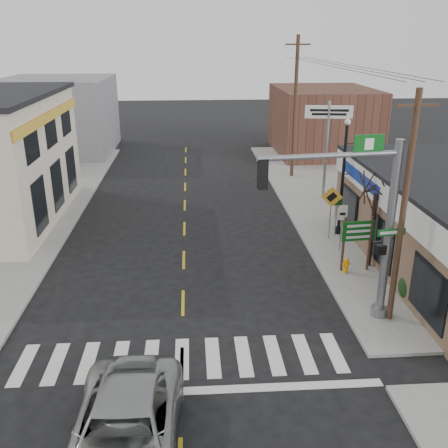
{
  "coord_description": "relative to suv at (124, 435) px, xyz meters",
  "views": [
    {
      "loc": [
        0.44,
        -13.17,
        9.74
      ],
      "look_at": [
        1.68,
        5.17,
        2.8
      ],
      "focal_mm": 40.0,
      "sensor_mm": 36.0,
      "label": 1
    }
  ],
  "objects": [
    {
      "name": "ped_crossing_sign",
      "position": [
        8.63,
        13.45,
        1.21
      ],
      "size": [
        1.07,
        0.08,
        2.74
      ],
      "rotation": [
        0.0,
        0.0,
        -0.24
      ],
      "color": "gray",
      "rests_on": "sidewalk_right"
    },
    {
      "name": "crosswalk",
      "position": [
        1.32,
        4.05,
        -0.79
      ],
      "size": [
        11.0,
        2.2,
        0.01
      ],
      "primitive_type": "cube",
      "color": "silver",
      "rests_on": "ground"
    },
    {
      "name": "fire_hydrant",
      "position": [
        8.34,
        9.6,
        -0.3
      ],
      "size": [
        0.21,
        0.21,
        0.68
      ],
      "rotation": [
        0.0,
        0.0,
        0.09
      ],
      "color": "orange",
      "rests_on": "sidewalk_right"
    },
    {
      "name": "lamp_post",
      "position": [
        9.37,
        14.14,
        2.75
      ],
      "size": [
        0.76,
        0.6,
        5.89
      ],
      "rotation": [
        0.0,
        0.0,
        0.4
      ],
      "color": "black",
      "rests_on": "sidewalk_right"
    },
    {
      "name": "bldg_distant_left",
      "position": [
        -9.68,
        35.65,
        2.4
      ],
      "size": [
        9.0,
        10.0,
        6.4
      ],
      "primitive_type": "cube",
      "color": "gray",
      "rests_on": "ground"
    },
    {
      "name": "shrub_back",
      "position": [
        10.79,
        10.21,
        -0.21
      ],
      "size": [
        1.22,
        1.22,
        0.92
      ],
      "primitive_type": "ellipsoid",
      "color": "black",
      "rests_on": "sidewalk_right"
    },
    {
      "name": "utility_pole_near",
      "position": [
        8.82,
        5.8,
        3.5
      ],
      "size": [
        1.41,
        0.21,
        8.13
      ],
      "rotation": [
        0.0,
        0.0,
        0.09
      ],
      "color": "#493025",
      "rests_on": "sidewalk_right"
    },
    {
      "name": "traffic_signal_pole",
      "position": [
        7.72,
        6.03,
        3.31
      ],
      "size": [
        5.28,
        0.39,
        6.69
      ],
      "rotation": [
        0.0,
        0.0,
        0.13
      ],
      "color": "gray",
      "rests_on": "sidewalk_right"
    },
    {
      "name": "bldg_distant_right",
      "position": [
        13.32,
        33.65,
        2.0
      ],
      "size": [
        8.0,
        10.0,
        5.6
      ],
      "primitive_type": "cube",
      "color": "brown",
      "rests_on": "ground"
    },
    {
      "name": "guide_sign",
      "position": [
        8.79,
        9.78,
        0.95
      ],
      "size": [
        1.41,
        0.13,
        2.47
      ],
      "rotation": [
        0.0,
        0.0,
        0.1
      ],
      "color": "#4A3222",
      "rests_on": "sidewalk_right"
    },
    {
      "name": "center_line",
      "position": [
        1.32,
        11.65,
        -0.79
      ],
      "size": [
        0.12,
        56.0,
        0.01
      ],
      "primitive_type": "cube",
      "color": "gold",
      "rests_on": "ground"
    },
    {
      "name": "sidewalk_left",
      "position": [
        -7.68,
        16.65,
        -0.73
      ],
      "size": [
        6.0,
        38.0,
        0.13
      ],
      "primitive_type": "cube",
      "color": "gray",
      "rests_on": "ground"
    },
    {
      "name": "ground",
      "position": [
        1.32,
        3.65,
        -0.8
      ],
      "size": [
        140.0,
        140.0,
        0.0
      ],
      "primitive_type": "plane",
      "color": "black",
      "rests_on": "ground"
    },
    {
      "name": "suv",
      "position": [
        0.0,
        0.0,
        0.0
      ],
      "size": [
        2.81,
        5.8,
        1.59
      ],
      "primitive_type": "imported",
      "rotation": [
        0.0,
        0.0,
        -0.03
      ],
      "color": "#9EA1A3",
      "rests_on": "ground"
    },
    {
      "name": "bare_tree",
      "position": [
        9.59,
        10.27,
        3.28
      ],
      "size": [
        2.51,
        2.51,
        5.01
      ],
      "rotation": [
        0.0,
        0.0,
        0.23
      ],
      "color": "black",
      "rests_on": "sidewalk_right"
    },
    {
      "name": "dance_center_sign",
      "position": [
        10.05,
        20.18,
        3.93
      ],
      "size": [
        2.83,
        0.18,
        6.01
      ],
      "rotation": [
        0.0,
        0.0,
        -0.14
      ],
      "color": "gray",
      "rests_on": "sidewalk_right"
    },
    {
      "name": "utility_pole_far",
      "position": [
        9.12,
        25.6,
        4.32
      ],
      "size": [
        1.69,
        0.25,
        9.73
      ],
      "rotation": [
        0.0,
        0.0,
        -0.09
      ],
      "color": "#3E2E1D",
      "rests_on": "sidewalk_right"
    },
    {
      "name": "shrub_front",
      "position": [
        10.33,
        7.14,
        -0.18
      ],
      "size": [
        1.31,
        1.31,
        0.98
      ],
      "primitive_type": "ellipsoid",
      "color": "#193115",
      "rests_on": "sidewalk_right"
    },
    {
      "name": "sidewalk_right",
      "position": [
        10.32,
        16.65,
        -0.73
      ],
      "size": [
        6.0,
        38.0,
        0.13
      ],
      "primitive_type": "cube",
      "color": "gray",
      "rests_on": "ground"
    }
  ]
}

